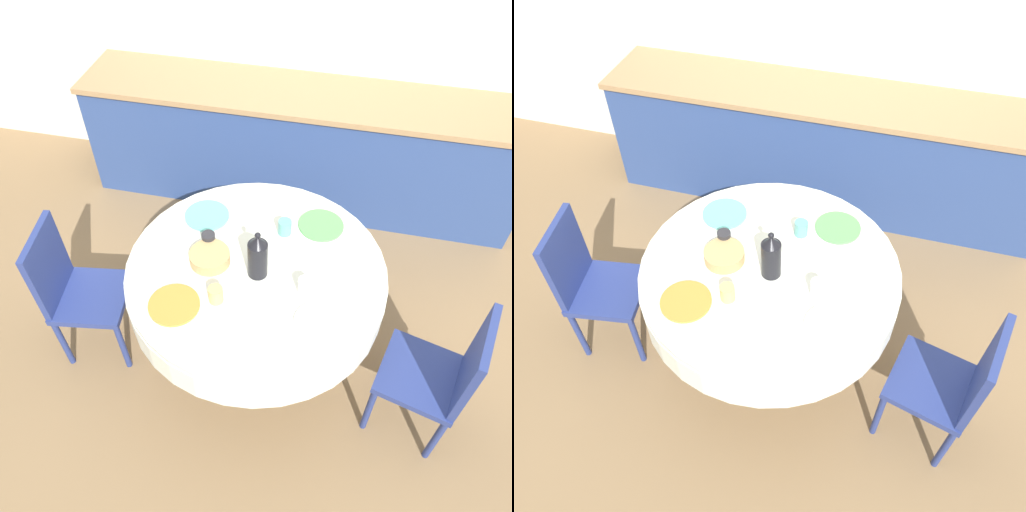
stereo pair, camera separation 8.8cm
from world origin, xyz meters
TOP-DOWN VIEW (x-y plane):
  - ground_plane at (0.00, 0.00)m, footprint 12.00×12.00m
  - wall_back at (0.00, 1.87)m, footprint 7.00×0.05m
  - kitchen_counter at (0.00, 1.53)m, footprint 3.24×0.64m
  - dining_table at (0.00, 0.00)m, footprint 1.36×1.36m
  - chair_left at (0.99, -0.26)m, footprint 0.49×0.49m
  - chair_right at (-1.01, -0.16)m, footprint 0.46×0.46m
  - plate_near_left at (-0.33, -0.33)m, footprint 0.25×0.25m
  - cup_near_left at (-0.14, -0.25)m, footprint 0.07×0.07m
  - plate_near_right at (0.37, -0.28)m, footprint 0.25×0.25m
  - cup_near_right at (0.27, -0.11)m, footprint 0.07×0.07m
  - plate_far_left at (-0.35, 0.31)m, footprint 0.25×0.25m
  - cup_far_left at (-0.28, 0.09)m, footprint 0.07×0.07m
  - plate_far_right at (0.29, 0.37)m, footprint 0.25×0.25m
  - cup_far_right at (0.10, 0.27)m, footprint 0.07×0.07m
  - coffee_carafe at (0.02, -0.04)m, footprint 0.10×0.10m
  - bread_basket at (-0.24, -0.02)m, footprint 0.21×0.21m

SIDE VIEW (x-z plane):
  - ground_plane at x=0.00m, z-range 0.00..0.00m
  - kitchen_counter at x=0.00m, z-range 0.00..0.91m
  - chair_left at x=0.99m, z-range 0.05..0.98m
  - chair_right at x=-1.01m, z-range 0.05..0.98m
  - dining_table at x=0.00m, z-range 0.26..1.04m
  - plate_near_left at x=-0.33m, z-range 0.78..0.79m
  - plate_near_right at x=0.37m, z-range 0.78..0.79m
  - plate_far_left at x=-0.35m, z-range 0.78..0.79m
  - plate_far_right at x=0.29m, z-range 0.78..0.79m
  - bread_basket at x=-0.24m, z-range 0.78..0.84m
  - cup_near_left at x=-0.14m, z-range 0.78..0.86m
  - cup_near_right at x=0.27m, z-range 0.78..0.86m
  - cup_far_left at x=-0.28m, z-range 0.78..0.86m
  - cup_far_right at x=0.10m, z-range 0.78..0.86m
  - coffee_carafe at x=0.02m, z-range 0.76..1.05m
  - wall_back at x=0.00m, z-range 0.00..2.60m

